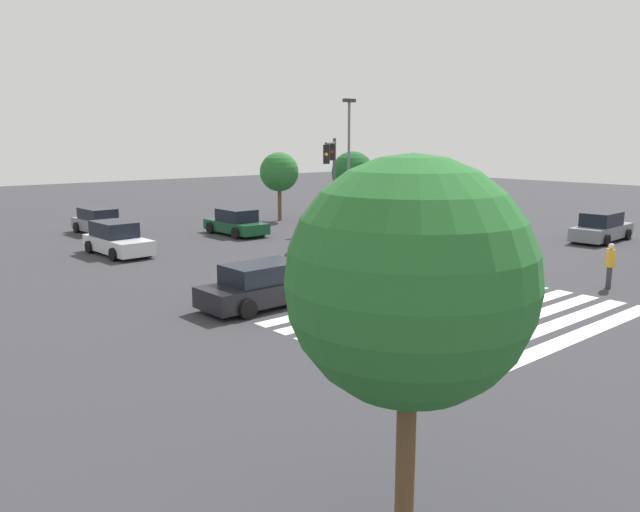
{
  "coord_description": "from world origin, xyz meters",
  "views": [
    {
      "loc": [
        -15.73,
        -18.25,
        5.44
      ],
      "look_at": [
        0.0,
        0.0,
        0.93
      ],
      "focal_mm": 35.0,
      "sensor_mm": 36.0,
      "label": 1
    }
  ],
  "objects_px": {
    "car_2": "(266,285)",
    "car_4": "(602,228)",
    "car_1": "(236,223)",
    "tree_corner_c": "(353,173)",
    "tree_corner_b": "(410,282)",
    "pedestrian": "(610,263)",
    "traffic_signal_mast": "(332,167)",
    "tree_corner_a": "(279,172)",
    "street_light_pole_a": "(349,151)",
    "car_3": "(117,239)",
    "car_0": "(100,222)"
  },
  "relations": [
    {
      "from": "tree_corner_a",
      "to": "car_3",
      "type": "bearing_deg",
      "value": -159.43
    },
    {
      "from": "traffic_signal_mast",
      "to": "car_0",
      "type": "relative_size",
      "value": 1.2
    },
    {
      "from": "car_1",
      "to": "tree_corner_a",
      "type": "height_order",
      "value": "tree_corner_a"
    },
    {
      "from": "traffic_signal_mast",
      "to": "tree_corner_c",
      "type": "bearing_deg",
      "value": 176.2
    },
    {
      "from": "car_2",
      "to": "car_4",
      "type": "height_order",
      "value": "car_4"
    },
    {
      "from": "traffic_signal_mast",
      "to": "car_0",
      "type": "distance_m",
      "value": 14.42
    },
    {
      "from": "pedestrian",
      "to": "tree_corner_b",
      "type": "height_order",
      "value": "tree_corner_b"
    },
    {
      "from": "pedestrian",
      "to": "street_light_pole_a",
      "type": "xyz_separation_m",
      "value": [
        4.0,
        18.31,
        3.78
      ]
    },
    {
      "from": "car_4",
      "to": "tree_corner_b",
      "type": "bearing_deg",
      "value": -163.28
    },
    {
      "from": "car_0",
      "to": "tree_corner_a",
      "type": "relative_size",
      "value": 0.99
    },
    {
      "from": "car_2",
      "to": "street_light_pole_a",
      "type": "height_order",
      "value": "street_light_pole_a"
    },
    {
      "from": "car_1",
      "to": "tree_corner_c",
      "type": "relative_size",
      "value": 0.96
    },
    {
      "from": "car_3",
      "to": "pedestrian",
      "type": "distance_m",
      "value": 21.61
    },
    {
      "from": "car_2",
      "to": "tree_corner_b",
      "type": "distance_m",
      "value": 13.15
    },
    {
      "from": "car_3",
      "to": "tree_corner_c",
      "type": "distance_m",
      "value": 19.36
    },
    {
      "from": "car_1",
      "to": "car_3",
      "type": "bearing_deg",
      "value": 101.89
    },
    {
      "from": "traffic_signal_mast",
      "to": "tree_corner_a",
      "type": "bearing_deg",
      "value": -156.88
    },
    {
      "from": "car_4",
      "to": "pedestrian",
      "type": "height_order",
      "value": "pedestrian"
    },
    {
      "from": "car_2",
      "to": "tree_corner_b",
      "type": "xyz_separation_m",
      "value": [
        -5.93,
        -11.35,
        2.99
      ]
    },
    {
      "from": "car_0",
      "to": "pedestrian",
      "type": "distance_m",
      "value": 27.27
    },
    {
      "from": "traffic_signal_mast",
      "to": "tree_corner_a",
      "type": "distance_m",
      "value": 10.44
    },
    {
      "from": "car_2",
      "to": "tree_corner_a",
      "type": "bearing_deg",
      "value": 51.07
    },
    {
      "from": "car_2",
      "to": "traffic_signal_mast",
      "type": "bearing_deg",
      "value": 37.57
    },
    {
      "from": "car_2",
      "to": "car_3",
      "type": "distance_m",
      "value": 12.32
    },
    {
      "from": "car_0",
      "to": "car_3",
      "type": "distance_m",
      "value": 7.38
    },
    {
      "from": "car_2",
      "to": "tree_corner_a",
      "type": "distance_m",
      "value": 22.37
    },
    {
      "from": "car_1",
      "to": "car_3",
      "type": "relative_size",
      "value": 1.01
    },
    {
      "from": "car_1",
      "to": "tree_corner_b",
      "type": "xyz_separation_m",
      "value": [
        -13.83,
        -25.23,
        2.97
      ]
    },
    {
      "from": "tree_corner_c",
      "to": "tree_corner_b",
      "type": "bearing_deg",
      "value": -132.6
    },
    {
      "from": "pedestrian",
      "to": "traffic_signal_mast",
      "type": "bearing_deg",
      "value": -36.23
    },
    {
      "from": "car_4",
      "to": "pedestrian",
      "type": "bearing_deg",
      "value": -157.26
    },
    {
      "from": "tree_corner_b",
      "to": "car_4",
      "type": "bearing_deg",
      "value": 20.53
    },
    {
      "from": "traffic_signal_mast",
      "to": "pedestrian",
      "type": "xyz_separation_m",
      "value": [
        1.16,
        -14.11,
        -3.1
      ]
    },
    {
      "from": "traffic_signal_mast",
      "to": "tree_corner_b",
      "type": "xyz_separation_m",
      "value": [
        -15.81,
        -19.13,
        -0.38
      ]
    },
    {
      "from": "tree_corner_a",
      "to": "car_1",
      "type": "bearing_deg",
      "value": -148.69
    },
    {
      "from": "traffic_signal_mast",
      "to": "car_2",
      "type": "height_order",
      "value": "traffic_signal_mast"
    },
    {
      "from": "car_0",
      "to": "tree_corner_a",
      "type": "xyz_separation_m",
      "value": [
        11.7,
        -1.99,
        2.58
      ]
    },
    {
      "from": "tree_corner_b",
      "to": "pedestrian",
      "type": "bearing_deg",
      "value": 16.5
    },
    {
      "from": "car_0",
      "to": "tree_corner_b",
      "type": "bearing_deg",
      "value": -16.64
    },
    {
      "from": "car_3",
      "to": "tree_corner_c",
      "type": "bearing_deg",
      "value": 98.77
    },
    {
      "from": "car_1",
      "to": "tree_corner_c",
      "type": "height_order",
      "value": "tree_corner_c"
    },
    {
      "from": "car_0",
      "to": "car_3",
      "type": "bearing_deg",
      "value": -17.5
    },
    {
      "from": "pedestrian",
      "to": "tree_corner_c",
      "type": "xyz_separation_m",
      "value": [
        7.95,
        22.08,
        2.18
      ]
    },
    {
      "from": "traffic_signal_mast",
      "to": "car_1",
      "type": "bearing_deg",
      "value": -116.99
    },
    {
      "from": "street_light_pole_a",
      "to": "tree_corner_c",
      "type": "bearing_deg",
      "value": 43.66
    },
    {
      "from": "traffic_signal_mast",
      "to": "tree_corner_a",
      "type": "relative_size",
      "value": 1.19
    },
    {
      "from": "traffic_signal_mast",
      "to": "tree_corner_c",
      "type": "height_order",
      "value": "traffic_signal_mast"
    },
    {
      "from": "car_1",
      "to": "car_2",
      "type": "relative_size",
      "value": 0.95
    },
    {
      "from": "car_4",
      "to": "tree_corner_c",
      "type": "xyz_separation_m",
      "value": [
        -2.66,
        16.78,
        2.4
      ]
    },
    {
      "from": "traffic_signal_mast",
      "to": "tree_corner_c",
      "type": "xyz_separation_m",
      "value": [
        9.11,
        7.98,
        -0.92
      ]
    }
  ]
}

